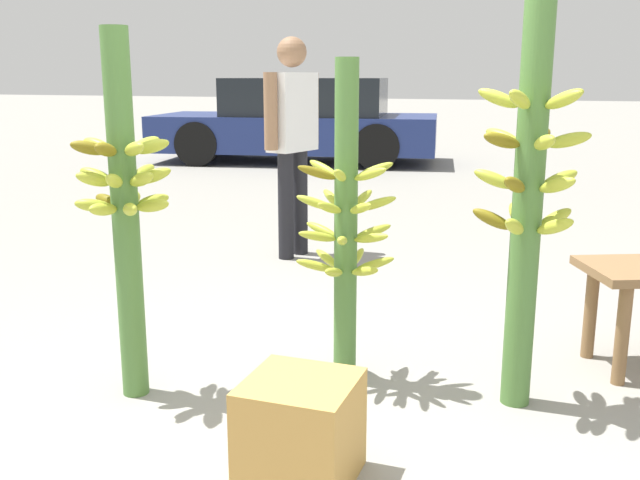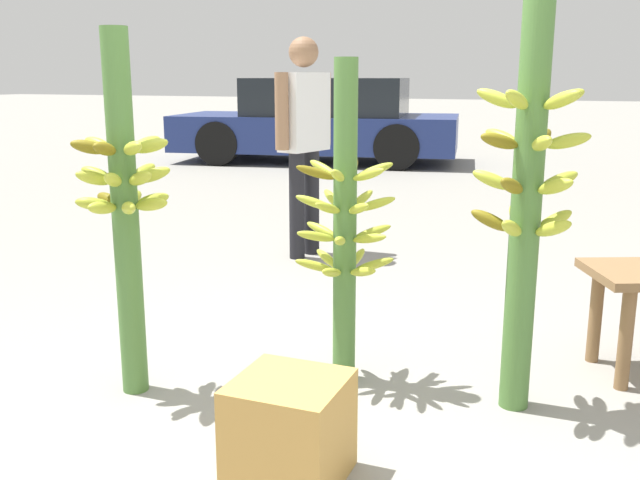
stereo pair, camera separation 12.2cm
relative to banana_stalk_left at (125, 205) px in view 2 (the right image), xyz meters
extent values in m
plane|color=gray|center=(0.78, -0.09, -0.82)|extent=(80.00, 80.00, 0.00)
cylinder|color=#4C7A38|center=(0.00, 0.00, -0.05)|extent=(0.11, 0.11, 1.53)
ellipsoid|color=#736414|center=(0.01, -0.12, 0.24)|extent=(0.07, 0.16, 0.09)
ellipsoid|color=#ADB733|center=(0.10, -0.06, 0.24)|extent=(0.16, 0.12, 0.09)
ellipsoid|color=#ADB733|center=(0.12, 0.04, 0.24)|extent=(0.16, 0.10, 0.09)
ellipsoid|color=#ADB733|center=(0.04, 0.12, 0.24)|extent=(0.10, 0.16, 0.09)
ellipsoid|color=#ADB733|center=(-0.07, 0.10, 0.24)|extent=(0.13, 0.16, 0.09)
ellipsoid|color=#ADB733|center=(-0.12, 0.01, 0.24)|extent=(0.16, 0.07, 0.09)
ellipsoid|color=#736414|center=(-0.09, -0.09, 0.24)|extent=(0.14, 0.15, 0.09)
ellipsoid|color=#ADB733|center=(0.11, -0.04, 0.12)|extent=(0.16, 0.10, 0.09)
ellipsoid|color=#ADB733|center=(0.10, 0.06, 0.12)|extent=(0.16, 0.12, 0.09)
ellipsoid|color=#ADB733|center=(0.01, 0.12, 0.12)|extent=(0.07, 0.16, 0.09)
ellipsoid|color=#ADB733|center=(-0.08, 0.09, 0.12)|extent=(0.15, 0.15, 0.09)
ellipsoid|color=#ADB733|center=(-0.12, -0.01, 0.12)|extent=(0.16, 0.07, 0.09)
ellipsoid|color=#ADB733|center=(-0.07, -0.10, 0.12)|extent=(0.13, 0.16, 0.09)
ellipsoid|color=#ADB733|center=(0.04, -0.11, 0.12)|extent=(0.10, 0.16, 0.09)
ellipsoid|color=#736414|center=(-0.12, 0.04, 0.01)|extent=(0.16, 0.10, 0.07)
ellipsoid|color=#ADB733|center=(-0.11, -0.06, 0.01)|extent=(0.16, 0.12, 0.07)
ellipsoid|color=#ADB733|center=(-0.02, -0.12, 0.01)|extent=(0.07, 0.16, 0.07)
ellipsoid|color=#ADB733|center=(0.09, -0.09, 0.01)|extent=(0.14, 0.15, 0.07)
ellipsoid|color=#ADB733|center=(0.12, 0.01, 0.01)|extent=(0.16, 0.07, 0.07)
ellipsoid|color=#ADB733|center=(0.07, 0.10, 0.01)|extent=(0.13, 0.16, 0.07)
ellipsoid|color=#ADB733|center=(-0.04, 0.12, 0.01)|extent=(0.10, 0.16, 0.07)
cylinder|color=#4C7A38|center=(0.81, 0.44, -0.11)|extent=(0.10, 0.10, 1.42)
ellipsoid|color=#ADB733|center=(0.93, 0.39, 0.12)|extent=(0.18, 0.11, 0.09)
ellipsoid|color=#ADB733|center=(0.91, 0.52, 0.12)|extent=(0.17, 0.14, 0.09)
ellipsoid|color=#736414|center=(0.79, 0.57, 0.12)|extent=(0.06, 0.18, 0.09)
ellipsoid|color=#ADB733|center=(0.69, 0.50, 0.12)|extent=(0.18, 0.11, 0.09)
ellipsoid|color=#736414|center=(0.70, 0.37, 0.12)|extent=(0.17, 0.14, 0.09)
ellipsoid|color=#ADB733|center=(0.82, 0.31, 0.12)|extent=(0.06, 0.18, 0.09)
ellipsoid|color=#ADB733|center=(0.93, 0.48, -0.01)|extent=(0.18, 0.08, 0.09)
ellipsoid|color=#ADB733|center=(0.84, 0.57, -0.01)|extent=(0.08, 0.18, 0.09)
ellipsoid|color=#ADB733|center=(0.72, 0.54, -0.01)|extent=(0.15, 0.15, 0.09)
ellipsoid|color=#ADB733|center=(0.68, 0.41, -0.01)|extent=(0.18, 0.08, 0.09)
ellipsoid|color=#ADB733|center=(0.77, 0.32, -0.01)|extent=(0.08, 0.18, 0.09)
ellipsoid|color=#ADB733|center=(0.90, 0.35, -0.01)|extent=(0.15, 0.15, 0.09)
ellipsoid|color=#ADB733|center=(0.83, 0.31, -0.15)|extent=(0.07, 0.18, 0.08)
ellipsoid|color=#ADB733|center=(0.93, 0.40, -0.15)|extent=(0.18, 0.10, 0.08)
ellipsoid|color=#ADB733|center=(0.91, 0.53, -0.15)|extent=(0.16, 0.15, 0.08)
ellipsoid|color=#ADB733|center=(0.78, 0.57, -0.15)|extent=(0.07, 0.18, 0.08)
ellipsoid|color=#ADB733|center=(0.68, 0.49, -0.15)|extent=(0.18, 0.10, 0.08)
ellipsoid|color=#ADB733|center=(0.71, 0.36, -0.15)|extent=(0.16, 0.15, 0.08)
ellipsoid|color=#ADB733|center=(0.70, 0.52, -0.29)|extent=(0.17, 0.13, 0.09)
ellipsoid|color=#ADB733|center=(0.69, 0.39, -0.29)|extent=(0.18, 0.11, 0.09)
ellipsoid|color=#ADB733|center=(0.80, 0.31, -0.29)|extent=(0.05, 0.18, 0.09)
ellipsoid|color=#ADB733|center=(0.92, 0.37, -0.29)|extent=(0.17, 0.13, 0.09)
ellipsoid|color=#ADB733|center=(0.93, 0.50, -0.29)|extent=(0.18, 0.11, 0.09)
ellipsoid|color=#ADB733|center=(0.82, 0.57, -0.29)|extent=(0.05, 0.18, 0.09)
cylinder|color=#4C7A38|center=(1.56, 0.45, 0.00)|extent=(0.12, 0.12, 1.64)
ellipsoid|color=#ADB733|center=(1.67, 0.53, 0.44)|extent=(0.17, 0.14, 0.11)
ellipsoid|color=#ADB733|center=(1.52, 0.58, 0.44)|extent=(0.10, 0.18, 0.11)
ellipsoid|color=#ADB733|center=(1.42, 0.46, 0.44)|extent=(0.18, 0.06, 0.11)
ellipsoid|color=#ADB733|center=(1.51, 0.33, 0.44)|extent=(0.11, 0.18, 0.11)
ellipsoid|color=#ADB733|center=(1.66, 0.37, 0.44)|extent=(0.17, 0.15, 0.11)
ellipsoid|color=#736414|center=(1.45, 0.36, 0.28)|extent=(0.17, 0.15, 0.09)
ellipsoid|color=#ADB733|center=(1.61, 0.33, 0.28)|extent=(0.12, 0.18, 0.09)
ellipsoid|color=#ADB733|center=(1.69, 0.46, 0.28)|extent=(0.18, 0.07, 0.09)
ellipsoid|color=#736414|center=(1.59, 0.59, 0.28)|extent=(0.09, 0.18, 0.09)
ellipsoid|color=#ADB733|center=(1.44, 0.52, 0.28)|extent=(0.18, 0.14, 0.09)
ellipsoid|color=#736414|center=(1.52, 0.58, 0.12)|extent=(0.10, 0.18, 0.10)
ellipsoid|color=#ADB733|center=(1.42, 0.46, 0.12)|extent=(0.18, 0.06, 0.10)
ellipsoid|color=#736414|center=(1.51, 0.33, 0.12)|extent=(0.11, 0.18, 0.10)
ellipsoid|color=#ADB733|center=(1.66, 0.37, 0.12)|extent=(0.17, 0.15, 0.10)
ellipsoid|color=#ADB733|center=(1.67, 0.53, 0.12)|extent=(0.17, 0.14, 0.10)
ellipsoid|color=#ADB733|center=(1.51, 0.58, -0.04)|extent=(0.11, 0.18, 0.11)
ellipsoid|color=#736414|center=(1.42, 0.45, -0.04)|extent=(0.18, 0.06, 0.11)
ellipsoid|color=#ADB733|center=(1.52, 0.33, -0.04)|extent=(0.10, 0.18, 0.11)
ellipsoid|color=#ADB733|center=(1.67, 0.38, -0.04)|extent=(0.17, 0.14, 0.11)
ellipsoid|color=#ADB733|center=(1.66, 0.54, -0.04)|extent=(0.17, 0.15, 0.11)
cylinder|color=black|center=(-0.22, 2.56, -0.42)|extent=(0.14, 0.14, 0.80)
cylinder|color=black|center=(-0.27, 2.38, -0.42)|extent=(0.14, 0.14, 0.80)
cube|color=white|center=(-0.24, 2.47, 0.26)|extent=(0.28, 0.44, 0.57)
cylinder|color=#936B4C|center=(-0.18, 2.72, 0.28)|extent=(0.12, 0.12, 0.54)
cylinder|color=#936B4C|center=(-0.31, 2.23, 0.28)|extent=(0.12, 0.12, 0.54)
sphere|color=#936B4C|center=(-0.24, 2.47, 0.69)|extent=(0.22, 0.22, 0.22)
cylinder|color=olive|center=(1.85, 1.08, -0.59)|extent=(0.06, 0.06, 0.46)
cylinder|color=olive|center=(1.98, 0.80, -0.59)|extent=(0.06, 0.06, 0.46)
cube|color=navy|center=(-2.46, 8.19, -0.36)|extent=(4.64, 2.50, 0.55)
cube|color=black|center=(-2.28, 8.22, 0.20)|extent=(2.66, 2.02, 0.57)
cylinder|color=black|center=(-3.66, 7.16, -0.49)|extent=(0.69, 0.31, 0.67)
cylinder|color=black|center=(-3.94, 8.75, -0.49)|extent=(0.69, 0.31, 0.67)
cylinder|color=black|center=(-0.97, 7.63, -0.49)|extent=(0.69, 0.31, 0.67)
cylinder|color=black|center=(-1.25, 9.22, -0.49)|extent=(0.69, 0.31, 0.67)
cube|color=#C69347|center=(0.92, -0.40, -0.64)|extent=(0.36, 0.36, 0.36)
camera|label=1|loc=(1.71, -2.43, 0.52)|focal=40.00mm
camera|label=2|loc=(1.82, -2.39, 0.52)|focal=40.00mm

